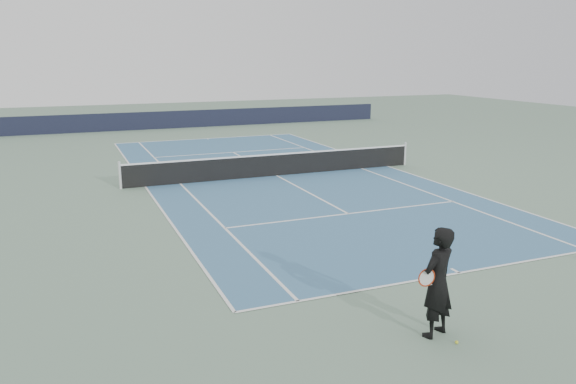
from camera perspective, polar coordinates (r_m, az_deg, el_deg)
name	(u,v)px	position (r m, az deg, el deg)	size (l,w,h in m)	color
ground	(277,176)	(23.84, -1.16, 1.65)	(80.00, 80.00, 0.00)	slate
court_surface	(277,176)	(23.84, -1.16, 1.66)	(10.97, 23.77, 0.01)	#3B688C
tennis_net	(277,164)	(23.74, -1.16, 2.84)	(12.90, 0.10, 1.07)	silver
windscreen_far	(186,119)	(40.76, -10.34, 7.30)	(30.00, 0.25, 1.20)	black
tennis_player	(437,282)	(10.49, 14.94, -8.84)	(0.93, 0.80, 2.06)	black
tennis_ball	(457,342)	(10.70, 16.76, -14.40)	(0.06, 0.06, 0.06)	yellow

